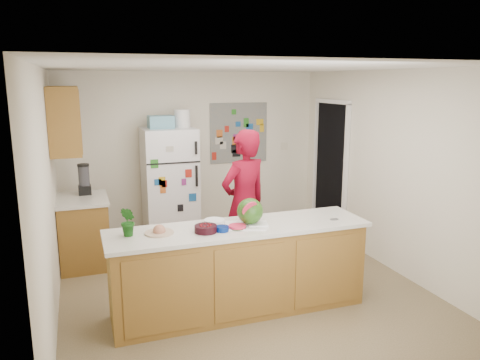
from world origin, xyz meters
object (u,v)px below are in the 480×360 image
object	(u,v)px
person	(244,204)
cherry_bowl	(206,229)
refrigerator	(170,186)
watermelon	(250,211)

from	to	relation	value
person	cherry_bowl	xyz separation A→B (m)	(-0.74, -0.94, 0.05)
refrigerator	watermelon	distance (m)	2.41
cherry_bowl	watermelon	bearing A→B (deg)	9.13
refrigerator	person	distance (m)	1.63
refrigerator	cherry_bowl	bearing A→B (deg)	-92.88
watermelon	cherry_bowl	distance (m)	0.51
refrigerator	watermelon	world-z (taller)	refrigerator
refrigerator	cherry_bowl	size ratio (longest dim) A/B	7.81
cherry_bowl	person	bearing A→B (deg)	51.85
refrigerator	watermelon	bearing A→B (deg)	-81.21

